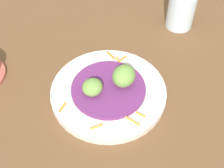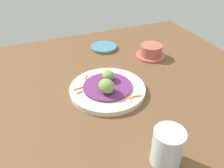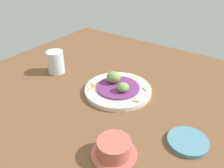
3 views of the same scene
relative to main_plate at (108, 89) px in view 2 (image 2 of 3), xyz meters
The scene contains 9 objects.
table_surface 6.52cm from the main_plate, 117.96° to the left, with size 110.00×110.00×2.00cm, color brown.
main_plate is the anchor object (origin of this frame).
cabbage_bed 1.20cm from the main_plate, 116.57° to the left, with size 15.98×15.98×0.70cm, color #702D6B.
carrot_garnish 1.43cm from the main_plate, 46.75° to the left, with size 18.69×21.24×0.40cm.
guac_scoop_left 4.75cm from the main_plate, 116.11° to the right, with size 4.20×4.34×3.30cm, color #759E47.
guac_scoop_center 5.16cm from the main_plate, 63.89° to the left, with size 4.74×5.44×4.46cm, color #759E47.
side_plate_small 32.14cm from the main_plate, 108.64° to the right, with size 11.45×11.45×1.26cm, color teal.
terracotta_bowl 30.37cm from the main_plate, 147.90° to the right, with size 12.25×12.25×5.11cm.
water_glass 30.89cm from the main_plate, 94.26° to the left, with size 7.10×7.10×9.49cm, color silver.
Camera 2 is at (25.37, 52.37, 47.91)cm, focal length 37.41 mm.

